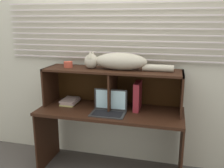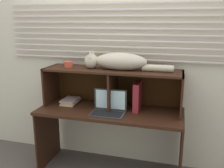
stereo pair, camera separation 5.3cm
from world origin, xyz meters
name	(u,v)px [view 1 (the left image)]	position (x,y,z in m)	size (l,w,h in m)	color
back_panel_with_blinds	(117,54)	(0.00, 0.55, 1.25)	(4.40, 0.08, 2.50)	beige
desk	(110,122)	(0.00, 0.22, 0.58)	(1.50, 0.57, 0.71)	black
hutch_shelf_unit	(113,80)	(0.00, 0.35, 1.01)	(1.44, 0.37, 0.41)	black
cat	(118,62)	(0.06, 0.32, 1.21)	(0.91, 0.20, 0.18)	#B4AC94
laptop	(109,108)	(0.01, 0.14, 0.76)	(0.34, 0.22, 0.23)	#2A2A2A
binder_upright	(138,96)	(0.27, 0.32, 0.86)	(0.06, 0.23, 0.29)	maroon
book_stack	(70,101)	(-0.48, 0.31, 0.74)	(0.17, 0.23, 0.05)	tan
small_basket	(68,64)	(-0.49, 0.32, 1.15)	(0.09, 0.09, 0.06)	#B74530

